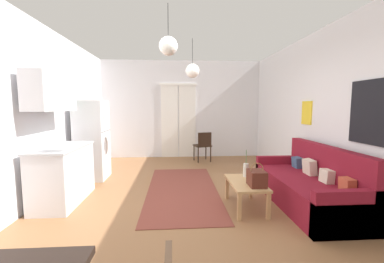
{
  "coord_description": "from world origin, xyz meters",
  "views": [
    {
      "loc": [
        -0.18,
        -3.54,
        1.51
      ],
      "look_at": [
        0.16,
        1.55,
        0.98
      ],
      "focal_mm": 22.88,
      "sensor_mm": 36.0,
      "label": 1
    }
  ],
  "objects_px": {
    "handbag": "(257,178)",
    "accent_chair": "(203,145)",
    "pendant_lamp_far": "(192,71)",
    "couch": "(310,187)",
    "coffee_table": "(246,186)",
    "bamboo_vase": "(246,170)",
    "refrigerator": "(92,140)",
    "pendant_lamp_near": "(168,46)"
  },
  "relations": [
    {
      "from": "coffee_table",
      "to": "accent_chair",
      "type": "xyz_separation_m",
      "value": [
        -0.29,
        3.1,
        0.13
      ]
    },
    {
      "from": "pendant_lamp_near",
      "to": "refrigerator",
      "type": "bearing_deg",
      "value": 131.63
    },
    {
      "from": "couch",
      "to": "bamboo_vase",
      "type": "xyz_separation_m",
      "value": [
        -0.94,
        0.21,
        0.23
      ]
    },
    {
      "from": "coffee_table",
      "to": "bamboo_vase",
      "type": "relative_size",
      "value": 1.97
    },
    {
      "from": "pendant_lamp_far",
      "to": "handbag",
      "type": "bearing_deg",
      "value": -65.16
    },
    {
      "from": "bamboo_vase",
      "to": "handbag",
      "type": "xyz_separation_m",
      "value": [
        0.02,
        -0.45,
        0.01
      ]
    },
    {
      "from": "handbag",
      "to": "refrigerator",
      "type": "xyz_separation_m",
      "value": [
        -2.86,
        1.91,
        0.3
      ]
    },
    {
      "from": "coffee_table",
      "to": "handbag",
      "type": "distance_m",
      "value": 0.28
    },
    {
      "from": "couch",
      "to": "coffee_table",
      "type": "height_order",
      "value": "couch"
    },
    {
      "from": "handbag",
      "to": "accent_chair",
      "type": "distance_m",
      "value": 3.32
    },
    {
      "from": "couch",
      "to": "refrigerator",
      "type": "distance_m",
      "value": 4.16
    },
    {
      "from": "coffee_table",
      "to": "handbag",
      "type": "bearing_deg",
      "value": -65.34
    },
    {
      "from": "refrigerator",
      "to": "handbag",
      "type": "bearing_deg",
      "value": -33.72
    },
    {
      "from": "coffee_table",
      "to": "refrigerator",
      "type": "distance_m",
      "value": 3.29
    },
    {
      "from": "bamboo_vase",
      "to": "refrigerator",
      "type": "height_order",
      "value": "refrigerator"
    },
    {
      "from": "coffee_table",
      "to": "accent_chair",
      "type": "relative_size",
      "value": 1.05
    },
    {
      "from": "couch",
      "to": "coffee_table",
      "type": "relative_size",
      "value": 2.36
    },
    {
      "from": "couch",
      "to": "pendant_lamp_near",
      "type": "relative_size",
      "value": 3.02
    },
    {
      "from": "handbag",
      "to": "pendant_lamp_far",
      "type": "distance_m",
      "value": 2.52
    },
    {
      "from": "couch",
      "to": "pendant_lamp_far",
      "type": "distance_m",
      "value": 2.95
    },
    {
      "from": "bamboo_vase",
      "to": "accent_chair",
      "type": "xyz_separation_m",
      "value": [
        -0.36,
        2.85,
        -0.04
      ]
    },
    {
      "from": "coffee_table",
      "to": "pendant_lamp_near",
      "type": "relative_size",
      "value": 1.28
    },
    {
      "from": "coffee_table",
      "to": "bamboo_vase",
      "type": "height_order",
      "value": "bamboo_vase"
    },
    {
      "from": "couch",
      "to": "handbag",
      "type": "xyz_separation_m",
      "value": [
        -0.92,
        -0.24,
        0.23
      ]
    },
    {
      "from": "couch",
      "to": "pendant_lamp_near",
      "type": "height_order",
      "value": "pendant_lamp_near"
    },
    {
      "from": "handbag",
      "to": "accent_chair",
      "type": "xyz_separation_m",
      "value": [
        -0.38,
        3.3,
        -0.04
      ]
    },
    {
      "from": "pendant_lamp_near",
      "to": "pendant_lamp_far",
      "type": "height_order",
      "value": "same"
    },
    {
      "from": "coffee_table",
      "to": "pendant_lamp_far",
      "type": "bearing_deg",
      "value": 114.86
    },
    {
      "from": "handbag",
      "to": "refrigerator",
      "type": "height_order",
      "value": "refrigerator"
    },
    {
      "from": "bamboo_vase",
      "to": "pendant_lamp_far",
      "type": "height_order",
      "value": "pendant_lamp_far"
    },
    {
      "from": "handbag",
      "to": "refrigerator",
      "type": "relative_size",
      "value": 0.2
    },
    {
      "from": "pendant_lamp_near",
      "to": "accent_chair",
      "type": "bearing_deg",
      "value": 75.58
    },
    {
      "from": "refrigerator",
      "to": "accent_chair",
      "type": "distance_m",
      "value": 2.86
    },
    {
      "from": "bamboo_vase",
      "to": "pendant_lamp_far",
      "type": "xyz_separation_m",
      "value": [
        -0.76,
        1.24,
        1.7
      ]
    },
    {
      "from": "refrigerator",
      "to": "pendant_lamp_far",
      "type": "bearing_deg",
      "value": -5.96
    },
    {
      "from": "refrigerator",
      "to": "accent_chair",
      "type": "xyz_separation_m",
      "value": [
        2.48,
        1.39,
        -0.34
      ]
    },
    {
      "from": "refrigerator",
      "to": "pendant_lamp_far",
      "type": "xyz_separation_m",
      "value": [
        2.08,
        -0.22,
        1.4
      ]
    },
    {
      "from": "accent_chair",
      "to": "pendant_lamp_near",
      "type": "relative_size",
      "value": 1.22
    },
    {
      "from": "accent_chair",
      "to": "coffee_table",
      "type": "bearing_deg",
      "value": 80.18
    },
    {
      "from": "pendant_lamp_near",
      "to": "bamboo_vase",
      "type": "bearing_deg",
      "value": 18.25
    },
    {
      "from": "refrigerator",
      "to": "couch",
      "type": "bearing_deg",
      "value": -23.81
    },
    {
      "from": "couch",
      "to": "accent_chair",
      "type": "distance_m",
      "value": 3.33
    }
  ]
}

